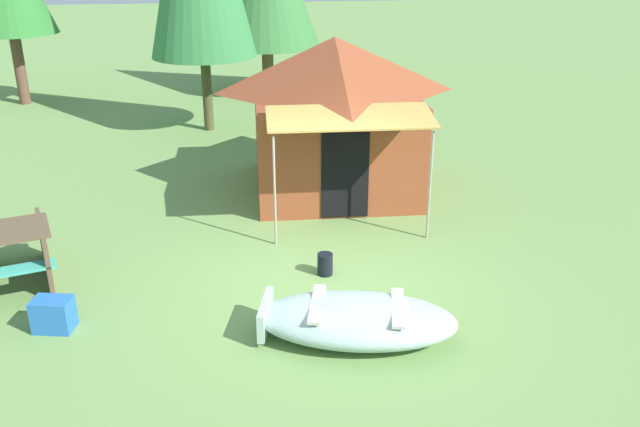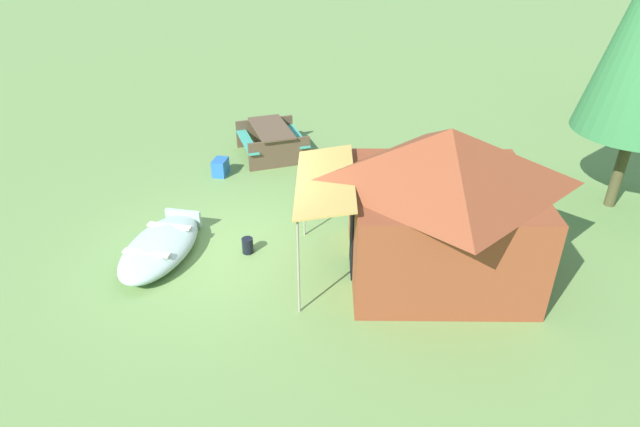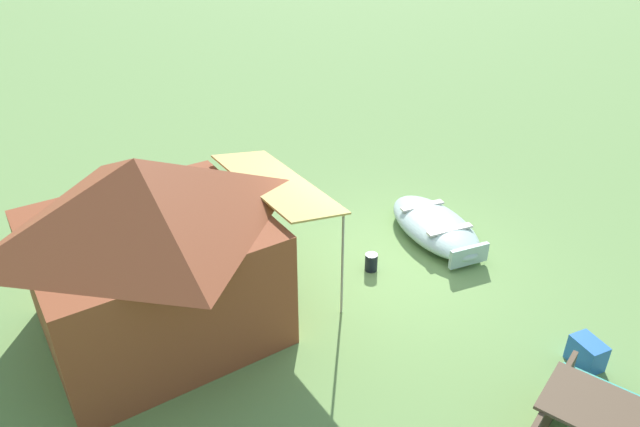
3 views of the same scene
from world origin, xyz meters
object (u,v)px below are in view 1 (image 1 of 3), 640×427
at_px(canvas_cabin_tent, 334,112).
at_px(fuel_can, 325,264).
at_px(beached_rowboat, 356,319).
at_px(cooler_box, 53,314).

height_order(canvas_cabin_tent, fuel_can, canvas_cabin_tent).
bearing_deg(canvas_cabin_tent, beached_rowboat, -95.80).
xyz_separation_m(cooler_box, fuel_can, (3.34, 0.96, -0.05)).
xyz_separation_m(beached_rowboat, canvas_cabin_tent, (0.51, 4.98, 1.17)).
relative_size(canvas_cabin_tent, fuel_can, 13.60).
bearing_deg(fuel_can, beached_rowboat, -85.38).
xyz_separation_m(beached_rowboat, cooler_box, (-3.47, 0.63, -0.04)).
bearing_deg(beached_rowboat, fuel_can, 94.62).
bearing_deg(cooler_box, beached_rowboat, -10.27).
bearing_deg(canvas_cabin_tent, cooler_box, -132.42).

